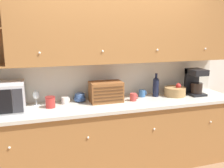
# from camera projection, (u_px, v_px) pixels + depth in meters

# --- Properties ---
(ground_plane) EXTENTS (24.00, 24.00, 0.00)m
(ground_plane) POSITION_uv_depth(u_px,v_px,m) (108.00, 157.00, 3.71)
(ground_plane) COLOR #896647
(wall_back) EXTENTS (5.76, 0.06, 2.60)m
(wall_back) POSITION_uv_depth(u_px,v_px,m) (107.00, 71.00, 3.47)
(wall_back) COLOR silver
(wall_back) RESTS_ON ground_plane
(counter_unit) EXTENTS (3.38, 0.67, 0.93)m
(counter_unit) POSITION_uv_depth(u_px,v_px,m) (114.00, 136.00, 3.31)
(counter_unit) COLOR #A36B38
(counter_unit) RESTS_ON ground_plane
(backsplash_panel) EXTENTS (3.36, 0.01, 0.50)m
(backsplash_panel) POSITION_uv_depth(u_px,v_px,m) (107.00, 79.00, 3.46)
(backsplash_panel) COLOR beige
(backsplash_panel) RESTS_ON counter_unit
(upper_cabinets) EXTENTS (3.36, 0.36, 0.90)m
(upper_cabinets) POSITION_uv_depth(u_px,v_px,m) (123.00, 27.00, 3.21)
(upper_cabinets) COLOR #A36B38
(upper_cabinets) RESTS_ON backsplash_panel
(microwave) EXTENTS (0.48, 0.41, 0.33)m
(microwave) POSITION_uv_depth(u_px,v_px,m) (2.00, 98.00, 2.83)
(microwave) COLOR silver
(microwave) RESTS_ON counter_unit
(wine_glass) EXTENTS (0.08, 0.08, 0.19)m
(wine_glass) POSITION_uv_depth(u_px,v_px,m) (36.00, 95.00, 3.07)
(wine_glass) COLOR silver
(wine_glass) RESTS_ON counter_unit
(storage_canister) EXTENTS (0.12, 0.12, 0.14)m
(storage_canister) POSITION_uv_depth(u_px,v_px,m) (50.00, 102.00, 3.00)
(storage_canister) COLOR #B22D28
(storage_canister) RESTS_ON counter_unit
(mug_patterned_third) EXTENTS (0.10, 0.09, 0.09)m
(mug_patterned_third) POSITION_uv_depth(u_px,v_px,m) (65.00, 100.00, 3.16)
(mug_patterned_third) COLOR silver
(mug_patterned_third) RESTS_ON counter_unit
(bowl_stack_on_counter) EXTENTS (0.16, 0.16, 0.12)m
(bowl_stack_on_counter) POSITION_uv_depth(u_px,v_px,m) (80.00, 97.00, 3.27)
(bowl_stack_on_counter) COLOR #3D5B93
(bowl_stack_on_counter) RESTS_ON counter_unit
(bread_box) EXTENTS (0.42, 0.25, 0.27)m
(bread_box) POSITION_uv_depth(u_px,v_px,m) (106.00, 92.00, 3.24)
(bread_box) COLOR brown
(bread_box) RESTS_ON counter_unit
(mug) EXTENTS (0.10, 0.09, 0.10)m
(mug) POSITION_uv_depth(u_px,v_px,m) (133.00, 97.00, 3.30)
(mug) COLOR #B73D38
(mug) RESTS_ON counter_unit
(mug_blue_second) EXTENTS (0.10, 0.09, 0.10)m
(mug_blue_second) POSITION_uv_depth(u_px,v_px,m) (142.00, 93.00, 3.50)
(mug_blue_second) COLOR #38669E
(mug_blue_second) RESTS_ON counter_unit
(wine_bottle) EXTENTS (0.09, 0.09, 0.33)m
(wine_bottle) POSITION_uv_depth(u_px,v_px,m) (156.00, 86.00, 3.50)
(wine_bottle) COLOR black
(wine_bottle) RESTS_ON counter_unit
(fruit_basket) EXTENTS (0.30, 0.30, 0.18)m
(fruit_basket) POSITION_uv_depth(u_px,v_px,m) (175.00, 91.00, 3.55)
(fruit_basket) COLOR #A87F4C
(fruit_basket) RESTS_ON counter_unit
(coffee_maker) EXTENTS (0.22, 0.28, 0.38)m
(coffee_maker) POSITION_uv_depth(u_px,v_px,m) (195.00, 81.00, 3.61)
(coffee_maker) COLOR black
(coffee_maker) RESTS_ON counter_unit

